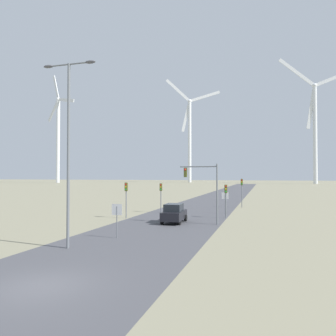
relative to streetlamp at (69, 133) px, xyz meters
The scene contains 14 objects.
ground_plane 10.10m from the streetlamp, 64.88° to the right, with size 600.00×600.00×0.00m, color gray.
road_surface 42.32m from the streetlamp, 85.87° to the left, with size 10.00×240.00×0.01m.
streetlamp is the anchor object (origin of this frame).
stop_sign_near 6.89m from the streetlamp, 68.55° to the left, with size 0.81×0.07×2.48m.
stop_sign_far 23.28m from the streetlamp, 71.03° to the left, with size 0.81×0.07×2.55m.
traffic_light_post_near_left 15.10m from the streetlamp, 99.13° to the left, with size 0.28×0.34×3.79m.
traffic_light_post_near_right 19.48m from the streetlamp, 65.30° to the left, with size 0.28×0.34×3.57m.
traffic_light_post_mid_left 20.83m from the streetlamp, 90.93° to the left, with size 0.28×0.34×3.58m.
traffic_light_post_mid_right 31.39m from the streetlamp, 73.62° to the left, with size 0.28×0.33×4.07m.
traffic_light_mast_overhead 14.38m from the streetlamp, 62.87° to the left, with size 3.62×0.35×5.64m.
car_approaching 14.42m from the streetlamp, 74.45° to the left, with size 2.00×4.18×1.83m.
wind_turbine_far_left 196.33m from the streetlamp, 125.17° to the left, with size 26.25×11.36×68.56m.
wind_turbine_left 200.74m from the streetlamp, 100.35° to the left, with size 35.14×10.86×69.43m.
wind_turbine_center 181.70m from the streetlamp, 77.54° to the left, with size 41.14×8.58×69.48m.
Camera 1 is at (8.80, -11.55, 4.56)m, focal length 35.00 mm.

